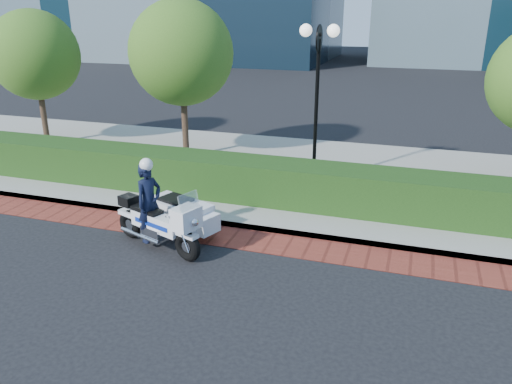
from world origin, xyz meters
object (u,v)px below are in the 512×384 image
(tree_b, at_px, (181,53))
(police_motorcycle, at_px, (166,213))
(lamppost, at_px, (317,81))
(tree_a, at_px, (35,55))

(tree_b, bearing_deg, police_motorcycle, -68.31)
(lamppost, bearing_deg, tree_b, 163.89)
(tree_b, distance_m, police_motorcycle, 6.64)
(lamppost, bearing_deg, tree_a, 172.59)
(tree_b, bearing_deg, lamppost, -16.11)
(lamppost, xyz_separation_m, police_motorcycle, (-2.27, -4.31, -2.30))
(tree_b, bearing_deg, tree_a, 180.00)
(lamppost, height_order, tree_b, tree_b)
(lamppost, height_order, tree_a, tree_a)
(tree_b, height_order, police_motorcycle, tree_b)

